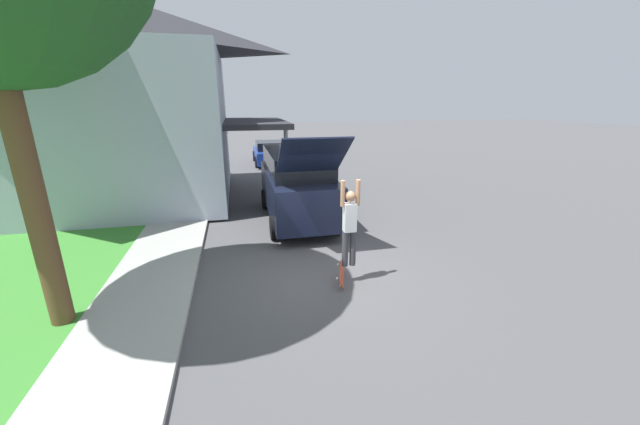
# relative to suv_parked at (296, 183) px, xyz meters

# --- Properties ---
(ground_plane) EXTENTS (120.00, 120.00, 0.00)m
(ground_plane) POSITION_rel_suv_parked_xyz_m (-0.14, -3.86, -1.21)
(ground_plane) COLOR #49494C
(lawn) EXTENTS (10.00, 80.00, 0.08)m
(lawn) POSITION_rel_suv_parked_xyz_m (-8.14, 2.14, -1.17)
(lawn) COLOR #387F2D
(lawn) RESTS_ON ground_plane
(sidewalk) EXTENTS (1.80, 80.00, 0.10)m
(sidewalk) POSITION_rel_suv_parked_xyz_m (-3.74, 2.14, -1.16)
(sidewalk) COLOR #9E9E99
(sidewalk) RESTS_ON ground_plane
(house) EXTENTS (13.34, 8.32, 7.64)m
(house) POSITION_rel_suv_parked_xyz_m (-7.45, 4.02, 2.82)
(house) COLOR #99A3B2
(house) RESTS_ON lawn
(suv_parked) EXTENTS (2.03, 5.76, 2.97)m
(suv_parked) POSITION_rel_suv_parked_xyz_m (0.00, 0.00, 0.00)
(suv_parked) COLOR black
(suv_parked) RESTS_ON ground_plane
(car_down_street) EXTENTS (1.97, 4.10, 1.37)m
(car_down_street) POSITION_rel_suv_parked_xyz_m (0.18, 11.23, -0.56)
(car_down_street) COLOR navy
(car_down_street) RESTS_ON ground_plane
(skateboarder) EXTENTS (0.41, 0.21, 1.85)m
(skateboarder) POSITION_rel_suv_parked_xyz_m (0.38, -4.43, 0.13)
(skateboarder) COLOR #38383D
(skateboarder) RESTS_ON ground_plane
(skateboard) EXTENTS (0.36, 0.79, 0.33)m
(skateboard) POSITION_rel_suv_parked_xyz_m (0.23, -4.43, -1.02)
(skateboard) COLOR #B73D23
(skateboard) RESTS_ON ground_plane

